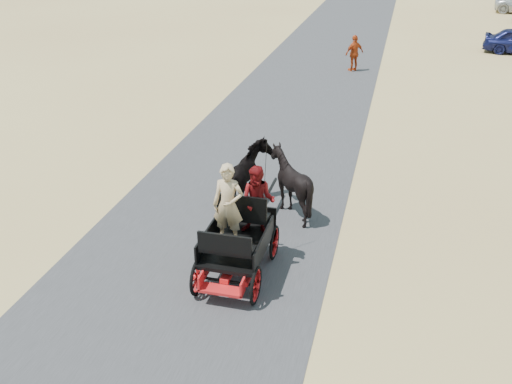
% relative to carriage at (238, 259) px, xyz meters
% --- Properties ---
extents(ground, '(140.00, 140.00, 0.00)m').
position_rel_carriage_xyz_m(ground, '(-1.05, 0.89, -0.36)').
color(ground, tan).
extents(road, '(6.00, 140.00, 0.01)m').
position_rel_carriage_xyz_m(road, '(-1.05, 0.89, -0.35)').
color(road, '#38383A').
rests_on(road, ground).
extents(carriage, '(1.30, 2.40, 0.72)m').
position_rel_carriage_xyz_m(carriage, '(0.00, 0.00, 0.00)').
color(carriage, black).
rests_on(carriage, ground).
extents(horse_left, '(0.91, 2.01, 1.70)m').
position_rel_carriage_xyz_m(horse_left, '(-0.55, 3.00, 0.49)').
color(horse_left, black).
rests_on(horse_left, ground).
extents(horse_right, '(1.37, 1.54, 1.70)m').
position_rel_carriage_xyz_m(horse_right, '(0.55, 3.00, 0.49)').
color(horse_right, black).
rests_on(horse_right, ground).
extents(driver_man, '(0.66, 0.43, 1.80)m').
position_rel_carriage_xyz_m(driver_man, '(-0.20, 0.05, 1.26)').
color(driver_man, tan).
rests_on(driver_man, carriage).
extents(passenger_woman, '(0.77, 0.60, 1.58)m').
position_rel_carriage_xyz_m(passenger_woman, '(0.30, 0.60, 1.15)').
color(passenger_woman, '#660C0F').
rests_on(passenger_woman, carriage).
extents(pedestrian, '(1.03, 0.99, 1.73)m').
position_rel_carriage_xyz_m(pedestrian, '(0.71, 18.14, 0.50)').
color(pedestrian, '#B23C14').
rests_on(pedestrian, ground).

